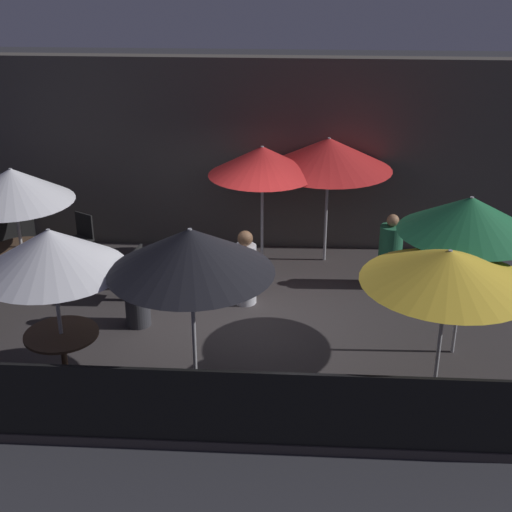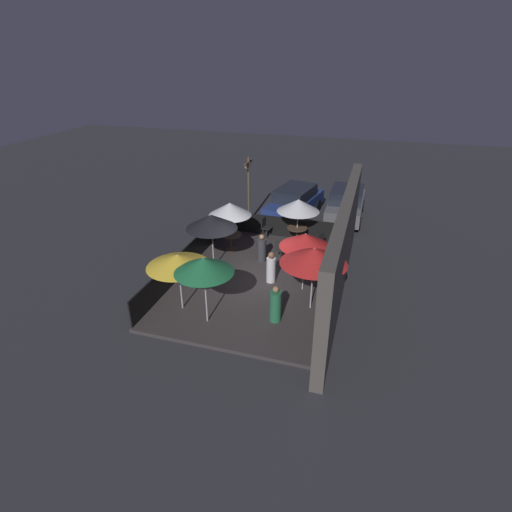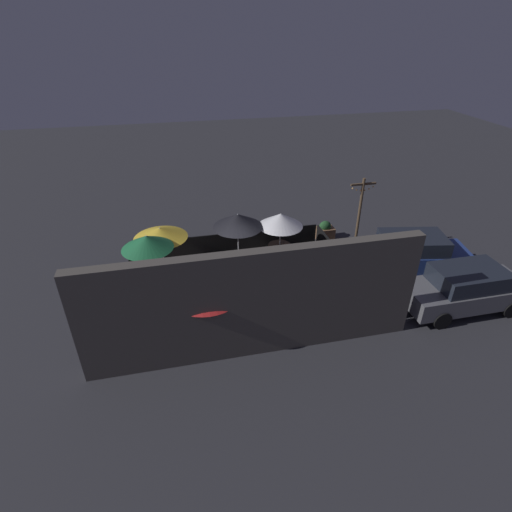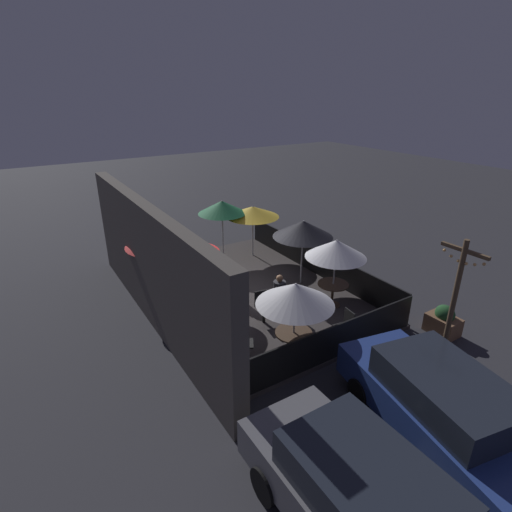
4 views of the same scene
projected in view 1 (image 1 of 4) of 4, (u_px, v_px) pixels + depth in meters
The scene contains 18 objects.
ground_plane at pixel (240, 328), 10.82m from camera, with size 60.00×60.00×0.00m, color #2D2D33.
patio_deck at pixel (240, 324), 10.80m from camera, with size 8.33×5.75×0.12m.
building_wall at pixel (253, 157), 12.93m from camera, with size 9.93×0.36×3.56m.
fence_front at pixel (218, 407), 8.00m from camera, with size 8.13×0.05×0.95m.
patio_umbrella_0 at pixel (12, 185), 11.02m from camera, with size 1.86×1.86×2.07m.
patio_umbrella_1 at pixel (51, 250), 8.52m from camera, with size 1.81×1.81×2.14m.
patio_umbrella_2 at pixel (262, 161), 11.65m from camera, with size 1.80×1.80×2.21m.
patio_umbrella_3 at pixel (329, 154), 12.02m from camera, with size 2.18×2.18×2.24m.
patio_umbrella_4 at pixel (449, 267), 8.25m from camera, with size 2.05×2.05×2.02m.
patio_umbrella_5 at pixel (191, 251), 8.28m from camera, with size 1.99×1.99×2.24m.
patio_umbrella_6 at pixel (470, 215), 9.13m from camera, with size 1.83×1.83×2.29m.
dining_table_0 at pixel (23, 256), 11.51m from camera, with size 0.91×0.91×0.76m.
dining_table_1 at pixel (63, 343), 9.05m from camera, with size 0.94×0.94×0.73m.
patio_chair_0 at pixel (81, 238), 12.49m from camera, with size 0.55×0.55×0.91m.
patio_chair_1 at pixel (132, 272), 11.17m from camera, with size 0.46×0.46×0.92m.
patron_0 at pixel (245, 271), 11.10m from camera, with size 0.39×0.39×1.22m.
patron_1 at pixel (390, 254), 11.66m from camera, with size 0.54×0.54×1.26m.
patron_2 at pixel (137, 293), 10.47m from camera, with size 0.49×0.49×1.17m.
Camera 1 is at (0.83, -9.41, 5.40)m, focal length 50.00 mm.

